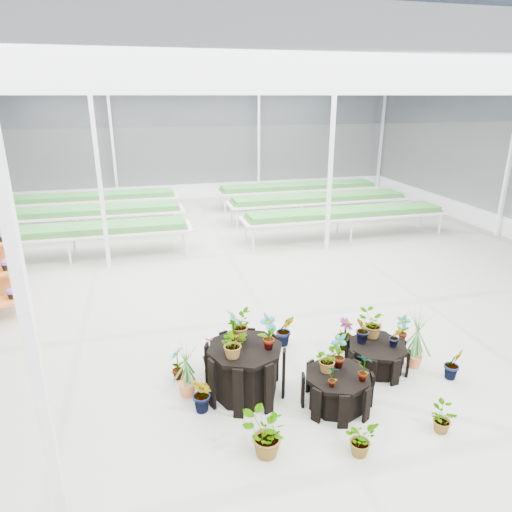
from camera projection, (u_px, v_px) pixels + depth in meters
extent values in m
plane|color=gray|center=(261.00, 325.00, 8.81)|extent=(24.00, 24.00, 0.00)
cylinder|color=black|center=(245.00, 370.00, 6.69)|extent=(1.49, 1.49, 0.78)
cylinder|color=black|center=(337.00, 390.00, 6.46)|extent=(1.17, 1.17, 0.51)
cylinder|color=black|center=(377.00, 357.00, 7.34)|extent=(1.09, 1.09, 0.44)
imported|color=#326F31|center=(233.00, 327.00, 6.56)|extent=(0.25, 0.32, 0.54)
imported|color=#326F31|center=(268.00, 332.00, 6.42)|extent=(0.35, 0.31, 0.54)
imported|color=#326F31|center=(239.00, 324.00, 6.75)|extent=(0.38, 0.43, 0.43)
imported|color=#326F31|center=(233.00, 343.00, 6.25)|extent=(0.41, 0.36, 0.42)
imported|color=#326F31|center=(327.00, 359.00, 6.40)|extent=(0.43, 0.45, 0.39)
imported|color=#326F31|center=(364.00, 367.00, 6.16)|extent=(0.25, 0.27, 0.42)
imported|color=#326F31|center=(339.00, 351.00, 6.48)|extent=(0.23, 0.30, 0.52)
imported|color=#326F31|center=(333.00, 376.00, 6.06)|extent=(0.21, 0.20, 0.33)
imported|color=#326F31|center=(363.00, 330.00, 7.24)|extent=(0.31, 0.33, 0.47)
imported|color=#326F31|center=(395.00, 337.00, 7.16)|extent=(0.23, 0.21, 0.35)
imported|color=#326F31|center=(372.00, 324.00, 7.43)|extent=(0.49, 0.45, 0.48)
imported|color=#326F31|center=(203.00, 395.00, 6.30)|extent=(0.37, 0.40, 0.58)
imported|color=#326F31|center=(177.00, 363.00, 7.07)|extent=(0.32, 0.36, 0.57)
imported|color=#326F31|center=(265.00, 436.00, 5.52)|extent=(0.61, 0.54, 0.60)
imported|color=#326F31|center=(360.00, 439.00, 5.59)|extent=(0.51, 0.50, 0.44)
imported|color=#326F31|center=(441.00, 418.00, 5.98)|extent=(0.39, 0.42, 0.39)
imported|color=#326F31|center=(453.00, 363.00, 7.09)|extent=(0.32, 0.28, 0.52)
imported|color=#326F31|center=(403.00, 328.00, 8.20)|extent=(0.31, 0.31, 0.49)
imported|color=#326F31|center=(345.00, 334.00, 7.93)|extent=(0.44, 0.44, 0.56)
imported|color=#326F31|center=(285.00, 330.00, 8.03)|extent=(0.34, 0.28, 0.59)
imported|color=#326F31|center=(213.00, 354.00, 7.26)|extent=(0.48, 0.48, 0.62)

